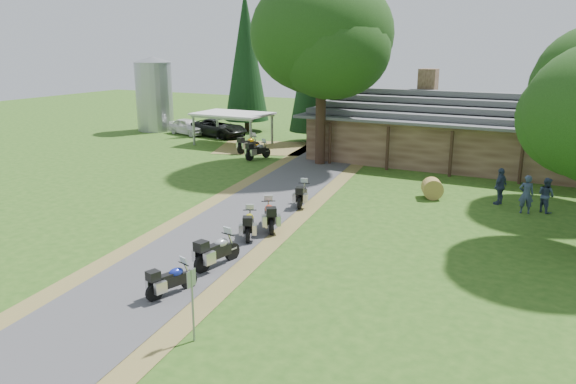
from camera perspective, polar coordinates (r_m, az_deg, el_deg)
The scene contains 22 objects.
ground at distance 21.05m, azimuth -12.12°, elevation -7.61°, with size 120.00×120.00×0.00m, color #284F16.
driveway at distance 24.31m, azimuth -7.07°, elevation -4.28°, with size 46.00×46.00×0.00m, color #3F3F42.
lodge at distance 39.79m, azimuth 17.65°, elevation 6.28°, with size 21.40×9.40×4.90m, color brown, non-canonical shape.
silo at distance 54.03m, azimuth -13.44°, elevation 9.68°, with size 3.33×3.33×6.76m, color gray.
carport at distance 45.46m, azimuth -5.60°, elevation 6.41°, with size 5.88×3.92×2.55m, color silver, non-canonical shape.
car_white_sedan at distance 51.09m, azimuth -10.12°, elevation 6.77°, with size 5.42×2.29×1.81m, color silver.
car_dark_suv at distance 49.59m, azimuth -7.14°, elevation 6.93°, with size 6.02×2.56×2.30m, color black.
motorcycle_row_a at distance 18.74m, azimuth -11.75°, elevation -8.57°, with size 1.69×0.55×1.16m, color #172599, non-canonical shape.
motorcycle_row_b at distance 20.70m, azimuth -7.21°, elevation -5.78°, with size 1.97×0.64×1.35m, color #929499, non-canonical shape.
motorcycle_row_c at distance 23.65m, azimuth -3.98°, elevation -3.13°, with size 1.86×0.61×1.27m, color #CDC612, non-canonical shape.
motorcycle_row_d at distance 24.61m, azimuth -1.88°, elevation -2.25°, with size 2.01×0.65×1.37m, color red, non-canonical shape.
motorcycle_row_e at distance 28.20m, azimuth 1.46°, elevation -0.12°, with size 1.84×0.60×1.26m, color black, non-canonical shape.
motorcycle_carport_a at distance 42.18m, azimuth -4.02°, elevation 4.97°, with size 1.99×0.65×1.36m, color #C28409, non-canonical shape.
motorcycle_carport_b at distance 39.58m, azimuth -3.07°, elevation 4.32°, with size 1.99×0.65×1.36m, color gray, non-canonical shape.
person_a at distance 29.09m, azimuth 23.07°, elevation 0.10°, with size 0.63×0.45×2.21m, color #344260.
person_b at distance 29.68m, azimuth 24.77°, elevation -0.01°, with size 0.57×0.41×2.01m, color #344260.
person_c at distance 30.22m, azimuth 20.80°, elevation 0.85°, with size 0.63×0.45×2.21m, color #344260.
hay_bale at distance 30.49m, azimuth 14.44°, elevation 0.36°, with size 1.06×1.06×0.97m, color olive.
sign_post at distance 15.71m, azimuth -9.66°, elevation -11.31°, with size 0.38×0.06×2.13m, color gray, non-canonical shape.
oak_lodge_left at distance 37.32m, azimuth 3.42°, elevation 13.23°, with size 9.18×9.18×13.73m, color black, non-canonical shape.
cedar_near at distance 45.94m, azimuth 2.46°, elevation 12.18°, with size 3.64×3.64×11.51m, color black.
cedar_far at distance 51.99m, azimuth -4.29°, elevation 13.06°, with size 3.98×3.98×12.59m, color black.
Camera 1 is at (12.64, -14.84, 7.95)m, focal length 35.00 mm.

